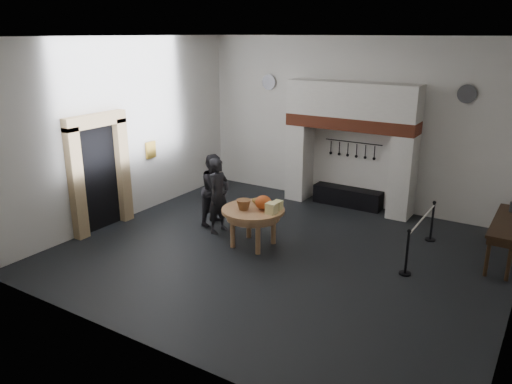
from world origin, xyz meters
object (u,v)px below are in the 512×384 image
Objects in this scene: barrier_post_far at (432,222)px; iron_range at (348,197)px; work_table at (253,210)px; visitor_far at (215,189)px; side_table at (508,222)px; barrier_post_near at (407,253)px; visitor_near at (219,196)px.

iron_range is at bearing 153.85° from barrier_post_far.
work_table is 0.79× the size of visitor_far.
barrier_post_far is at bearing -70.39° from visitor_far.
side_table and barrier_post_near have the same top height.
visitor_near is at bearing -162.68° from side_table.
barrier_post_far is at bearing 36.18° from work_table.
visitor_near is (-1.88, -3.42, 0.65)m from iron_range.
barrier_post_far is at bearing -59.00° from visitor_near.
barrier_post_near is at bearing -90.00° from barrier_post_far.
barrier_post_far reaches higher than work_table.
barrier_post_near is (4.44, 0.16, -0.45)m from visitor_near.
work_table is (-0.75, -3.67, 0.59)m from iron_range.
visitor_far is 1.97× the size of barrier_post_far.
iron_range is 1.36× the size of work_table.
visitor_near is at bearing -135.39° from visitor_far.
side_table and barrier_post_far have the same top height.
iron_range is 2.11× the size of barrier_post_near.
iron_range is 4.14m from barrier_post_near.
visitor_near is 1.02× the size of visitor_far.
work_table is at bearing -143.82° from barrier_post_far.
barrier_post_near is at bearing -132.17° from side_table.
visitor_far reaches higher than barrier_post_far.
iron_range is at bearing -37.50° from visitor_far.
barrier_post_near is 2.00m from barrier_post_far.
barrier_post_near reaches higher than work_table.
barrier_post_far is at bearing -26.15° from iron_range.
barrier_post_near is (-1.54, -1.70, -0.42)m from side_table.
visitor_far is at bearing 50.04° from visitor_near.
side_table is (4.85, 2.12, 0.03)m from work_table.
work_table is at bearing -113.62° from visitor_far.
visitor_far is at bearing -160.00° from barrier_post_far.
iron_range is 3.79m from work_table.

